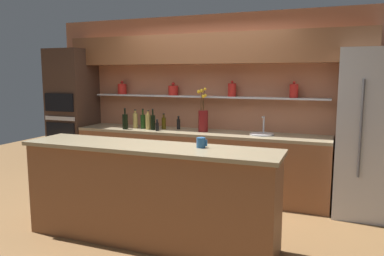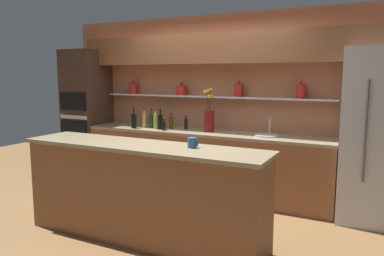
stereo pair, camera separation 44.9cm
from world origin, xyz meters
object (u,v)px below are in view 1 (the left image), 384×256
(bottle_wine_4, at_px, (153,122))
(sink_fixture, at_px, (262,133))
(bottle_sauce_1, at_px, (178,124))
(bottle_oil_6, at_px, (164,123))
(refrigerator, at_px, (373,134))
(bottle_spirit_3, at_px, (135,120))
(oven_tower, at_px, (73,115))
(bottle_spirit_7, at_px, (148,121))
(coffee_mug, at_px, (201,143))
(bottle_sauce_0, at_px, (157,126))
(bottle_wine_2, at_px, (143,121))
(flower_vase, at_px, (203,118))
(bottle_wine_5, at_px, (125,121))

(bottle_wine_4, bearing_deg, sink_fixture, 4.00)
(bottle_sauce_1, bearing_deg, bottle_oil_6, -163.24)
(bottle_sauce_1, bearing_deg, refrigerator, -2.99)
(bottle_wine_4, bearing_deg, bottle_spirit_3, 168.27)
(sink_fixture, xyz_separation_m, bottle_spirit_3, (-1.93, -0.04, 0.10))
(oven_tower, distance_m, bottle_spirit_3, 1.19)
(oven_tower, height_order, sink_fixture, oven_tower)
(bottle_spirit_7, relative_size, coffee_mug, 2.65)
(sink_fixture, height_order, bottle_wine_4, bottle_wine_4)
(sink_fixture, distance_m, bottle_sauce_0, 1.50)
(bottle_spirit_7, bearing_deg, bottle_oil_6, 32.19)
(bottle_sauce_1, xyz_separation_m, bottle_oil_6, (-0.21, -0.06, 0.01))
(oven_tower, height_order, bottle_sauce_0, oven_tower)
(bottle_sauce_1, bearing_deg, bottle_wine_4, -148.38)
(bottle_sauce_0, bearing_deg, bottle_spirit_3, 162.11)
(bottle_oil_6, bearing_deg, bottle_sauce_0, -91.54)
(oven_tower, xyz_separation_m, coffee_mug, (2.83, -1.62, 0.00))
(refrigerator, bearing_deg, bottle_wine_4, -178.77)
(refrigerator, relative_size, bottle_wine_2, 6.75)
(flower_vase, distance_m, bottle_wine_4, 0.76)
(sink_fixture, xyz_separation_m, coffee_mug, (-0.29, -1.63, 0.13))
(sink_fixture, height_order, bottle_sauce_1, sink_fixture)
(coffee_mug, bearing_deg, bottle_oil_6, 125.85)
(bottle_wine_2, distance_m, bottle_oil_6, 0.32)
(bottle_sauce_1, bearing_deg, bottle_wine_2, -165.96)
(oven_tower, relative_size, bottle_wine_2, 7.07)
(bottle_wine_5, bearing_deg, sink_fixture, 5.37)
(flower_vase, height_order, bottle_wine_4, flower_vase)
(bottle_sauce_0, bearing_deg, bottle_wine_4, 145.54)
(bottle_sauce_0, relative_size, bottle_sauce_1, 0.85)
(bottle_wine_2, relative_size, bottle_spirit_3, 1.06)
(bottle_wine_5, height_order, coffee_mug, bottle_wine_5)
(bottle_oil_6, distance_m, bottle_spirit_7, 0.24)
(flower_vase, bearing_deg, bottle_spirit_3, -177.20)
(bottle_spirit_3, relative_size, bottle_wine_4, 0.91)
(bottle_sauce_1, bearing_deg, sink_fixture, -4.00)
(oven_tower, bearing_deg, sink_fixture, 0.21)
(refrigerator, xyz_separation_m, oven_tower, (-4.46, 0.04, 0.05))
(bottle_wine_2, distance_m, bottle_wine_4, 0.21)
(oven_tower, height_order, bottle_sauce_1, oven_tower)
(refrigerator, relative_size, bottle_sauce_1, 10.26)
(oven_tower, xyz_separation_m, bottle_wine_4, (1.52, -0.10, -0.03))
(refrigerator, height_order, bottle_wine_2, refrigerator)
(bottle_sauce_0, bearing_deg, bottle_oil_6, 88.46)
(bottle_wine_2, xyz_separation_m, coffee_mug, (1.51, -1.58, 0.04))
(bottle_wine_5, relative_size, coffee_mug, 2.93)
(bottle_sauce_0, bearing_deg, bottle_sauce_1, 51.37)
(oven_tower, xyz_separation_m, bottle_sauce_0, (1.63, -0.17, -0.08))
(bottle_spirit_7, bearing_deg, bottle_sauce_1, 24.67)
(flower_vase, height_order, coffee_mug, flower_vase)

